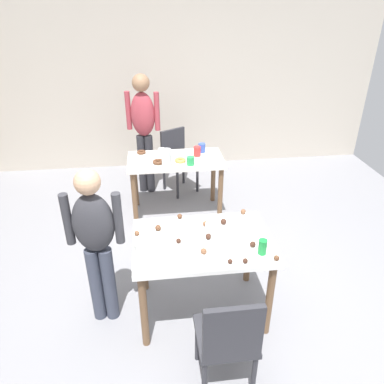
% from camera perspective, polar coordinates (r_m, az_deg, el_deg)
% --- Properties ---
extents(ground_plane, '(6.40, 6.40, 0.00)m').
position_cam_1_polar(ground_plane, '(3.54, 1.12, -16.40)').
color(ground_plane, gray).
extents(wall_back, '(6.40, 0.10, 2.60)m').
position_cam_1_polar(wall_back, '(5.82, -3.29, 16.48)').
color(wall_back, '#BCB2A3').
rests_on(wall_back, ground_plane).
extents(dining_table_near, '(1.11, 0.76, 0.75)m').
position_cam_1_polar(dining_table_near, '(3.04, 1.61, -9.12)').
color(dining_table_near, white).
rests_on(dining_table_near, ground_plane).
extents(dining_table_far, '(1.15, 0.62, 0.75)m').
position_cam_1_polar(dining_table_far, '(4.49, -2.54, 3.81)').
color(dining_table_far, silver).
rests_on(dining_table_far, ground_plane).
extents(chair_near_table, '(0.40, 0.40, 0.87)m').
position_cam_1_polar(chair_near_table, '(2.61, 5.67, -21.67)').
color(chair_near_table, '#2D2D33').
rests_on(chair_near_table, ground_plane).
extents(chair_far_table, '(0.55, 0.55, 0.87)m').
position_cam_1_polar(chair_far_table, '(5.14, -2.33, 5.50)').
color(chair_far_table, '#2D2D33').
rests_on(chair_far_table, ground_plane).
extents(person_girl_near, '(0.45, 0.23, 1.41)m').
position_cam_1_polar(person_girl_near, '(2.95, -14.78, -6.81)').
color(person_girl_near, '#383D4C').
rests_on(person_girl_near, ground_plane).
extents(person_adult_far, '(0.45, 0.27, 1.63)m').
position_cam_1_polar(person_adult_far, '(4.95, -7.57, 10.47)').
color(person_adult_far, '#28282D').
rests_on(person_adult_far, ground_plane).
extents(mixing_bowl, '(0.21, 0.21, 0.08)m').
position_cam_1_polar(mixing_bowl, '(2.86, -6.98, -8.27)').
color(mixing_bowl, white).
rests_on(mixing_bowl, dining_table_near).
extents(soda_can, '(0.07, 0.07, 0.12)m').
position_cam_1_polar(soda_can, '(2.85, 10.93, -8.38)').
color(soda_can, '#198438').
rests_on(soda_can, dining_table_near).
extents(fork_near, '(0.17, 0.02, 0.01)m').
position_cam_1_polar(fork_near, '(3.08, 7.09, -6.20)').
color(fork_near, silver).
rests_on(fork_near, dining_table_near).
extents(cup_near_0, '(0.08, 0.08, 0.10)m').
position_cam_1_polar(cup_near_0, '(3.02, 2.88, -5.75)').
color(cup_near_0, white).
rests_on(cup_near_0, dining_table_near).
extents(cup_near_1, '(0.08, 0.08, 0.09)m').
position_cam_1_polar(cup_near_1, '(2.82, 7.81, -8.86)').
color(cup_near_1, white).
rests_on(cup_near_1, dining_table_near).
extents(cake_ball_0, '(0.05, 0.05, 0.05)m').
position_cam_1_polar(cake_ball_0, '(2.97, 2.55, -6.94)').
color(cake_ball_0, '#3D2319').
rests_on(cake_ball_0, dining_table_near).
extents(cake_ball_1, '(0.05, 0.05, 0.05)m').
position_cam_1_polar(cake_ball_1, '(3.09, -5.31, -5.56)').
color(cake_ball_1, brown).
rests_on(cake_ball_1, dining_table_near).
extents(cake_ball_2, '(0.04, 0.04, 0.04)m').
position_cam_1_polar(cake_ball_2, '(3.05, -8.57, -6.36)').
color(cake_ball_2, brown).
rests_on(cake_ball_2, dining_table_near).
extents(cake_ball_3, '(0.05, 0.05, 0.05)m').
position_cam_1_polar(cake_ball_3, '(3.00, -7.58, -6.86)').
color(cake_ball_3, brown).
rests_on(cake_ball_3, dining_table_near).
extents(cake_ball_4, '(0.05, 0.05, 0.05)m').
position_cam_1_polar(cake_ball_4, '(3.13, 2.10, -4.94)').
color(cake_ball_4, brown).
rests_on(cake_ball_4, dining_table_near).
extents(cake_ball_5, '(0.05, 0.05, 0.05)m').
position_cam_1_polar(cake_ball_5, '(2.82, 1.84, -9.17)').
color(cake_ball_5, brown).
rests_on(cake_ball_5, dining_table_near).
extents(cake_ball_6, '(0.04, 0.04, 0.04)m').
position_cam_1_polar(cake_ball_6, '(2.93, -2.11, -7.59)').
color(cake_ball_6, '#3D2319').
rests_on(cake_ball_6, dining_table_near).
extents(cake_ball_7, '(0.04, 0.04, 0.04)m').
position_cam_1_polar(cake_ball_7, '(2.83, 13.03, -9.96)').
color(cake_ball_7, brown).
rests_on(cake_ball_7, dining_table_near).
extents(cake_ball_8, '(0.04, 0.04, 0.04)m').
position_cam_1_polar(cake_ball_8, '(2.74, 5.96, -10.69)').
color(cake_ball_8, '#3D2319').
rests_on(cake_ball_8, dining_table_near).
extents(cake_ball_9, '(0.05, 0.05, 0.05)m').
position_cam_1_polar(cake_ball_9, '(3.16, 4.92, -4.59)').
color(cake_ball_9, '#3D2319').
rests_on(cake_ball_9, dining_table_near).
extents(cake_ball_10, '(0.05, 0.05, 0.05)m').
position_cam_1_polar(cake_ball_10, '(3.33, 7.98, -3.03)').
color(cake_ball_10, brown).
rests_on(cake_ball_10, dining_table_near).
extents(cake_ball_11, '(0.04, 0.04, 0.04)m').
position_cam_1_polar(cake_ball_11, '(3.23, -1.93, -3.79)').
color(cake_ball_11, brown).
rests_on(cake_ball_11, dining_table_near).
extents(cake_ball_12, '(0.05, 0.05, 0.05)m').
position_cam_1_polar(cake_ball_12, '(2.93, 9.44, -8.03)').
color(cake_ball_12, '#3D2319').
rests_on(cake_ball_12, dining_table_near).
extents(cake_ball_13, '(0.04, 0.04, 0.04)m').
position_cam_1_polar(cake_ball_13, '(2.76, 8.30, -10.54)').
color(cake_ball_13, '#3D2319').
rests_on(cake_ball_13, dining_table_near).
extents(pitcher_far, '(0.11, 0.11, 0.22)m').
position_cam_1_polar(pitcher_far, '(4.17, -4.00, 5.24)').
color(pitcher_far, white).
rests_on(pitcher_far, dining_table_far).
extents(cup_far_0, '(0.09, 0.09, 0.11)m').
position_cam_1_polar(cup_far_0, '(4.61, 1.55, 6.88)').
color(cup_far_0, '#3351B2').
rests_on(cup_far_0, dining_table_far).
extents(cup_far_1, '(0.09, 0.09, 0.10)m').
position_cam_1_polar(cup_far_1, '(4.24, -0.23, 4.87)').
color(cup_far_1, green).
rests_on(cup_far_1, dining_table_far).
extents(cup_far_2, '(0.09, 0.09, 0.12)m').
position_cam_1_polar(cup_far_2, '(4.49, 0.80, 6.34)').
color(cup_far_2, red).
rests_on(cup_far_2, dining_table_far).
extents(cup_far_3, '(0.09, 0.09, 0.11)m').
position_cam_1_polar(cup_far_3, '(4.47, -4.71, 6.08)').
color(cup_far_3, white).
rests_on(cup_far_3, dining_table_far).
extents(donut_far_0, '(0.13, 0.13, 0.04)m').
position_cam_1_polar(donut_far_0, '(4.34, -1.83, 4.98)').
color(donut_far_0, gold).
rests_on(donut_far_0, dining_table_far).
extents(donut_far_1, '(0.11, 0.11, 0.03)m').
position_cam_1_polar(donut_far_1, '(4.62, -7.89, 6.17)').
color(donut_far_1, brown).
rests_on(donut_far_1, dining_table_far).
extents(donut_far_2, '(0.13, 0.13, 0.04)m').
position_cam_1_polar(donut_far_2, '(4.31, -5.28, 4.71)').
color(donut_far_2, brown).
rests_on(donut_far_2, dining_table_far).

